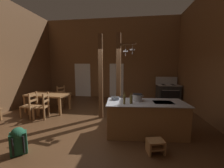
# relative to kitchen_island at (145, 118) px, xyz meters

# --- Properties ---
(ground_plane) EXTENTS (8.57, 9.35, 0.10)m
(ground_plane) POSITION_rel_kitchen_island_xyz_m (-1.69, 0.21, -0.51)
(ground_plane) COLOR #4C301C
(wall_back) EXTENTS (8.57, 0.14, 4.68)m
(wall_back) POSITION_rel_kitchen_island_xyz_m (-1.69, 4.56, 1.88)
(wall_back) COLOR brown
(wall_back) RESTS_ON ground_plane
(glazed_door_back_left) EXTENTS (1.00, 0.01, 2.05)m
(glazed_door_back_left) POSITION_rel_kitchen_island_xyz_m (-3.44, 4.49, 0.57)
(glazed_door_back_left) COLOR white
(glazed_door_back_left) RESTS_ON ground_plane
(glazed_panel_back_right) EXTENTS (0.84, 0.01, 2.05)m
(glazed_panel_back_right) POSITION_rel_kitchen_island_xyz_m (-1.30, 4.49, 0.57)
(glazed_panel_back_right) COLOR white
(glazed_panel_back_right) RESTS_ON ground_plane
(kitchen_island) EXTENTS (2.23, 1.13, 0.92)m
(kitchen_island) POSITION_rel_kitchen_island_xyz_m (0.00, 0.00, 0.00)
(kitchen_island) COLOR olive
(kitchen_island) RESTS_ON ground_plane
(stove_range) EXTENTS (1.19, 0.88, 1.32)m
(stove_range) POSITION_rel_kitchen_island_xyz_m (1.52, 3.71, 0.02)
(stove_range) COLOR #2C2C2C
(stove_range) RESTS_ON ground_plane
(support_post_with_pot_rack) EXTENTS (0.66, 0.24, 3.03)m
(support_post_with_pot_rack) POSITION_rel_kitchen_island_xyz_m (-0.84, 1.01, 1.14)
(support_post_with_pot_rack) COLOR brown
(support_post_with_pot_rack) RESTS_ON ground_plane
(support_post_center) EXTENTS (0.14, 0.14, 3.03)m
(support_post_center) POSITION_rel_kitchen_island_xyz_m (-1.51, 1.03, 1.06)
(support_post_center) COLOR brown
(support_post_center) RESTS_ON ground_plane
(step_stool) EXTENTS (0.41, 0.35, 0.30)m
(step_stool) POSITION_rel_kitchen_island_xyz_m (0.14, -0.90, -0.28)
(step_stool) COLOR #9E7044
(step_stool) RESTS_ON ground_plane
(dining_table) EXTENTS (1.76, 1.02, 0.74)m
(dining_table) POSITION_rel_kitchen_island_xyz_m (-3.91, 1.50, 0.19)
(dining_table) COLOR olive
(dining_table) RESTS_ON ground_plane
(ladderback_chair_near_window) EXTENTS (0.50, 0.50, 0.95)m
(ladderback_chair_near_window) POSITION_rel_kitchen_island_xyz_m (-3.62, 0.67, -0.01)
(ladderback_chair_near_window) COLOR #9E7044
(ladderback_chair_near_window) RESTS_ON ground_plane
(ladderback_chair_by_post) EXTENTS (0.60, 0.60, 0.95)m
(ladderback_chair_by_post) POSITION_rel_kitchen_island_xyz_m (-3.74, 2.41, -0.01)
(ladderback_chair_by_post) COLOR #9E7044
(ladderback_chair_by_post) RESTS_ON ground_plane
(ladderback_chair_at_table_end) EXTENTS (0.45, 0.45, 0.95)m
(ladderback_chair_at_table_end) POSITION_rel_kitchen_island_xyz_m (-4.14, 0.70, -0.01)
(ladderback_chair_at_table_end) COLOR #9E7044
(ladderback_chair_at_table_end) RESTS_ON ground_plane
(backpack) EXTENTS (0.39, 0.39, 0.60)m
(backpack) POSITION_rel_kitchen_island_xyz_m (-2.84, -1.32, -0.14)
(backpack) COLOR #1E5138
(backpack) RESTS_ON ground_plane
(stockpot_on_counter) EXTENTS (0.35, 0.28, 0.20)m
(stockpot_on_counter) POSITION_rel_kitchen_island_xyz_m (-0.23, 0.09, 0.56)
(stockpot_on_counter) COLOR #A8AAB2
(stockpot_on_counter) RESTS_ON kitchen_island
(mixing_bowl_on_counter) EXTENTS (0.24, 0.24, 0.08)m
(mixing_bowl_on_counter) POSITION_rel_kitchen_island_xyz_m (-0.87, 0.13, 0.50)
(mixing_bowl_on_counter) COLOR slate
(mixing_bowl_on_counter) RESTS_ON kitchen_island
(bottle_tall_on_counter) EXTENTS (0.06, 0.06, 0.32)m
(bottle_tall_on_counter) POSITION_rel_kitchen_island_xyz_m (-0.59, -0.29, 0.59)
(bottle_tall_on_counter) COLOR brown
(bottle_tall_on_counter) RESTS_ON kitchen_island
(bottle_short_on_counter) EXTENTS (0.08, 0.08, 0.27)m
(bottle_short_on_counter) POSITION_rel_kitchen_island_xyz_m (-0.41, -0.22, 0.57)
(bottle_short_on_counter) COLOR brown
(bottle_short_on_counter) RESTS_ON kitchen_island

